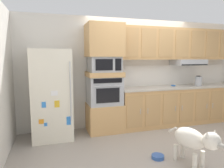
{
  "coord_description": "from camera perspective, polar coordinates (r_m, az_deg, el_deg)",
  "views": [
    {
      "loc": [
        -2.07,
        -3.51,
        1.59
      ],
      "look_at": [
        -0.84,
        0.42,
        1.08
      ],
      "focal_mm": 33.2,
      "sensor_mm": 36.0,
      "label": 1
    }
  ],
  "objects": [
    {
      "name": "refrigerator",
      "position": [
        4.25,
        -16.27,
        -2.78
      ],
      "size": [
        0.76,
        0.73,
        1.76
      ],
      "color": "silver",
      "rests_on": "ground"
    },
    {
      "name": "electric_kettle",
      "position": [
        5.53,
        22.66,
        0.8
      ],
      "size": [
        0.17,
        0.17,
        0.24
      ],
      "color": "#A8AAAF",
      "rests_on": "countertop_slab"
    },
    {
      "name": "lower_cabinet_run",
      "position": [
        5.36,
        17.87,
        -5.63
      ],
      "size": [
        3.04,
        0.63,
        0.88
      ],
      "color": "tan",
      "rests_on": "ground"
    },
    {
      "name": "dog",
      "position": [
        3.35,
        21.65,
        -14.12
      ],
      "size": [
        0.41,
        0.96,
        0.63
      ],
      "rotation": [
        0.0,
        0.0,
        -1.35
      ],
      "color": "beige",
      "rests_on": "ground"
    },
    {
      "name": "built_in_oven",
      "position": [
        4.47,
        -2.14,
        -1.77
      ],
      "size": [
        0.7,
        0.62,
        0.6
      ],
      "color": "#A8AAAF",
      "rests_on": "oven_base_cabinet"
    },
    {
      "name": "backsplash_panel",
      "position": [
        5.49,
        16.41,
        2.44
      ],
      "size": [
        3.08,
        0.02,
        0.5
      ],
      "primitive_type": "cube",
      "color": "silver",
      "rests_on": "countertop_slab"
    },
    {
      "name": "appliance_upper_cabinet",
      "position": [
        4.43,
        -2.22,
        11.9
      ],
      "size": [
        0.74,
        0.62,
        0.68
      ],
      "primitive_type": "cube",
      "color": "tan",
      "rests_on": "microwave"
    },
    {
      "name": "microwave",
      "position": [
        4.42,
        -2.17,
        5.42
      ],
      "size": [
        0.64,
        0.54,
        0.32
      ],
      "color": "#A8AAAF",
      "rests_on": "appliance_mid_shelf"
    },
    {
      "name": "back_kitchen_wall",
      "position": [
        5.08,
        6.83,
        3.23
      ],
      "size": [
        6.2,
        0.12,
        2.5
      ],
      "primitive_type": "cube",
      "color": "silver",
      "rests_on": "ground"
    },
    {
      "name": "upper_cabinet_with_hood",
      "position": [
        5.35,
        17.85,
        10.13
      ],
      "size": [
        3.04,
        0.48,
        0.88
      ],
      "color": "tan",
      "rests_on": "backsplash_panel"
    },
    {
      "name": "countertop_slab",
      "position": [
        5.28,
        18.04,
        -0.74
      ],
      "size": [
        3.08,
        0.64,
        0.04
      ],
      "primitive_type": "cube",
      "color": "#BCB2A3",
      "rests_on": "lower_cabinet_run"
    },
    {
      "name": "dog_food_bowl",
      "position": [
        3.57,
        12.5,
        -18.94
      ],
      "size": [
        0.2,
        0.2,
        0.06
      ],
      "color": "#3359A5",
      "rests_on": "ground"
    },
    {
      "name": "appliance_mid_shelf",
      "position": [
        4.43,
        -2.17,
        2.71
      ],
      "size": [
        0.74,
        0.62,
        0.1
      ],
      "primitive_type": "cube",
      "color": "tan",
      "rests_on": "built_in_oven"
    },
    {
      "name": "ground_plane",
      "position": [
        4.38,
        12.7,
        -14.37
      ],
      "size": [
        9.6,
        9.6,
        0.0
      ],
      "primitive_type": "plane",
      "color": "#9E9389"
    },
    {
      "name": "screwdriver",
      "position": [
        5.22,
        16.55,
        -0.4
      ],
      "size": [
        0.17,
        0.17,
        0.03
      ],
      "color": "blue",
      "rests_on": "countertop_slab"
    },
    {
      "name": "oven_base_cabinet",
      "position": [
        4.6,
        -2.12,
        -9.17
      ],
      "size": [
        0.74,
        0.62,
        0.6
      ],
      "primitive_type": "cube",
      "color": "tan",
      "rests_on": "ground"
    }
  ]
}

